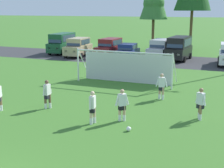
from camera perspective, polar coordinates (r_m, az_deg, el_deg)
The scene contains 15 objects.
ground_plane at distance 22.97m, azimuth 2.52°, elevation -0.43°, with size 400.00×400.00×0.00m, color #3D7028.
parking_lot_strip at distance 34.94m, azimuth 9.35°, elevation 4.21°, with size 52.00×8.40×0.01m, color #333335.
soccer_ball at distance 14.70m, azimuth 3.03°, elevation -8.08°, with size 0.22×0.22×0.22m.
soccer_goal at distance 23.90m, azimuth 2.55°, elevation 3.28°, with size 7.44×1.99×2.57m.
player_striker_near at distance 16.58m, azimuth 15.67°, elevation -3.46°, with size 0.61×0.55×1.64m.
player_midfield_center at distance 19.73m, azimuth 8.92°, elevation -0.44°, with size 0.75×0.33×1.64m.
player_winger_left at distance 15.42m, azimuth -3.52°, elevation -4.25°, with size 0.29×0.75×1.64m.
player_winger_right at distance 18.09m, azimuth -11.59°, elevation -1.83°, with size 0.31×0.73×1.64m.
player_trailing_back at distance 15.77m, azimuth 1.82°, elevation -3.83°, with size 0.63×0.53×1.64m.
parked_car_slot_far_left at distance 40.33m, azimuth -8.98°, elevation 7.35°, with size 2.48×4.94×2.52m.
parked_car_slot_left at distance 37.62m, azimuth -6.10°, elevation 6.66°, with size 2.39×4.73×2.16m.
parked_car_slot_center_left at distance 36.83m, azimuth -0.37°, elevation 6.60°, with size 2.30×4.68×2.16m.
parked_car_slot_center at distance 35.29m, azimuth 2.80°, elevation 5.89°, with size 2.13×4.25×1.72m.
parked_car_slot_center_right at distance 36.06m, azimuth 8.74°, elevation 6.29°, with size 2.35×4.71×2.16m.
parked_car_slot_right at distance 35.55m, azimuth 12.02°, elevation 6.43°, with size 2.44×4.92×2.52m.
Camera 1 is at (7.25, -6.09, 5.50)m, focal length 50.69 mm.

